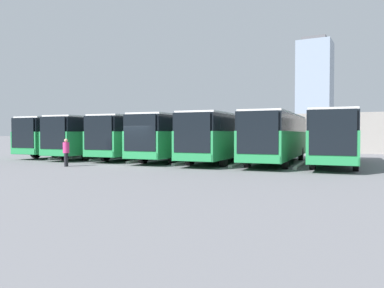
{
  "coord_description": "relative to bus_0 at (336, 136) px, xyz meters",
  "views": [
    {
      "loc": [
        -14.01,
        19.09,
        2.01
      ],
      "look_at": [
        -0.7,
        -6.16,
        1.23
      ],
      "focal_mm": 35.0,
      "sensor_mm": 36.0,
      "label": 1
    }
  ],
  "objects": [
    {
      "name": "ground_plane",
      "position": [
        11.01,
        6.43,
        -1.86
      ],
      "size": [
        600.0,
        600.0,
        0.0
      ],
      "primitive_type": "plane",
      "color": "slate"
    },
    {
      "name": "bus_0",
      "position": [
        0.0,
        0.0,
        0.0
      ],
      "size": [
        3.6,
        12.54,
        3.34
      ],
      "rotation": [
        0.0,
        0.0,
        0.09
      ],
      "color": "#238447",
      "rests_on": "ground_plane"
    },
    {
      "name": "curb_divider_0",
      "position": [
        1.84,
        1.83,
        -1.79
      ],
      "size": [
        0.73,
        5.53,
        0.15
      ],
      "primitive_type": "cube",
      "rotation": [
        0.0,
        0.0,
        0.09
      ],
      "color": "#B2B2AD",
      "rests_on": "ground_plane"
    },
    {
      "name": "bus_1",
      "position": [
        3.67,
        0.45,
        0.0
      ],
      "size": [
        3.6,
        12.54,
        3.34
      ],
      "rotation": [
        0.0,
        0.0,
        0.09
      ],
      "color": "#238447",
      "rests_on": "ground_plane"
    },
    {
      "name": "curb_divider_1",
      "position": [
        5.51,
        2.28,
        -1.79
      ],
      "size": [
        0.73,
        5.53,
        0.15
      ],
      "primitive_type": "cube",
      "rotation": [
        0.0,
        0.0,
        0.09
      ],
      "color": "#B2B2AD",
      "rests_on": "ground_plane"
    },
    {
      "name": "bus_2",
      "position": [
        7.34,
        0.86,
        0.0
      ],
      "size": [
        3.6,
        12.54,
        3.34
      ],
      "rotation": [
        0.0,
        0.0,
        0.09
      ],
      "color": "#238447",
      "rests_on": "ground_plane"
    },
    {
      "name": "curb_divider_2",
      "position": [
        9.17,
        2.69,
        -1.79
      ],
      "size": [
        0.73,
        5.53,
        0.15
      ],
      "primitive_type": "cube",
      "rotation": [
        0.0,
        0.0,
        0.09
      ],
      "color": "#B2B2AD",
      "rests_on": "ground_plane"
    },
    {
      "name": "bus_3",
      "position": [
        11.01,
        0.73,
        0.0
      ],
      "size": [
        3.6,
        12.54,
        3.34
      ],
      "rotation": [
        0.0,
        0.0,
        0.09
      ],
      "color": "#238447",
      "rests_on": "ground_plane"
    },
    {
      "name": "curb_divider_3",
      "position": [
        12.84,
        2.56,
        -1.79
      ],
      "size": [
        0.73,
        5.53,
        0.15
      ],
      "primitive_type": "cube",
      "rotation": [
        0.0,
        0.0,
        0.09
      ],
      "color": "#B2B2AD",
      "rests_on": "ground_plane"
    },
    {
      "name": "bus_4",
      "position": [
        14.68,
        0.34,
        0.0
      ],
      "size": [
        3.6,
        12.54,
        3.34
      ],
      "rotation": [
        0.0,
        0.0,
        0.09
      ],
      "color": "#238447",
      "rests_on": "ground_plane"
    },
    {
      "name": "curb_divider_4",
      "position": [
        16.51,
        2.17,
        -1.79
      ],
      "size": [
        0.73,
        5.53,
        0.15
      ],
      "primitive_type": "cube",
      "rotation": [
        0.0,
        0.0,
        0.09
      ],
      "color": "#B2B2AD",
      "rests_on": "ground_plane"
    },
    {
      "name": "bus_5",
      "position": [
        18.35,
        0.86,
        0.0
      ],
      "size": [
        3.6,
        12.54,
        3.34
      ],
      "rotation": [
        0.0,
        0.0,
        0.09
      ],
      "color": "#238447",
      "rests_on": "ground_plane"
    },
    {
      "name": "curb_divider_5",
      "position": [
        20.18,
        2.69,
        -1.79
      ],
      "size": [
        0.73,
        5.53,
        0.15
      ],
      "primitive_type": "cube",
      "rotation": [
        0.0,
        0.0,
        0.09
      ],
      "color": "#B2B2AD",
      "rests_on": "ground_plane"
    },
    {
      "name": "bus_6",
      "position": [
        22.02,
        0.42,
        0.0
      ],
      "size": [
        3.6,
        12.54,
        3.34
      ],
      "rotation": [
        0.0,
        0.0,
        0.09
      ],
      "color": "#238447",
      "rests_on": "ground_plane"
    },
    {
      "name": "pedestrian",
      "position": [
        14.58,
        8.81,
        -0.94
      ],
      "size": [
        0.52,
        0.52,
        1.71
      ],
      "rotation": [
        0.0,
        0.0,
        5.25
      ],
      "color": "black",
      "rests_on": "ground_plane"
    },
    {
      "name": "station_building",
      "position": [
        11.01,
        -20.16,
        0.27
      ],
      "size": [
        43.98,
        11.64,
        4.19
      ],
      "color": "gray",
      "rests_on": "ground_plane"
    },
    {
      "name": "office_tower",
      "position": [
        37.77,
        -214.38,
        27.97
      ],
      "size": [
        19.87,
        19.87,
        60.87
      ],
      "color": "#7F8EA3",
      "rests_on": "ground_plane"
    }
  ]
}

